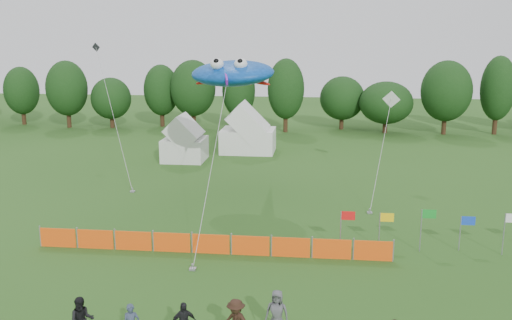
# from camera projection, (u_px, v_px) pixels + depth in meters

# --- Properties ---
(treeline) EXTENTS (104.57, 8.78, 8.36)m
(treeline) POSITION_uv_depth(u_px,v_px,m) (310.00, 94.00, 63.51)
(treeline) COLOR #382314
(treeline) RESTS_ON ground
(tent_left) EXTENTS (3.61, 3.61, 3.19)m
(tent_left) POSITION_uv_depth(u_px,v_px,m) (185.00, 142.00, 49.18)
(tent_left) COLOR silver
(tent_left) RESTS_ON ground
(tent_right) EXTENTS (4.97, 3.97, 3.50)m
(tent_right) POSITION_uv_depth(u_px,v_px,m) (248.00, 133.00, 52.65)
(tent_right) COLOR white
(tent_right) RESTS_ON ground
(barrier_fence) EXTENTS (17.90, 0.06, 1.00)m
(barrier_fence) POSITION_uv_depth(u_px,v_px,m) (211.00, 244.00, 28.46)
(barrier_fence) COLOR #F54F0D
(barrier_fence) RESTS_ON ground
(flag_row) EXTENTS (10.73, 0.72, 2.22)m
(flag_row) POSITION_uv_depth(u_px,v_px,m) (445.00, 225.00, 28.53)
(flag_row) COLOR gray
(flag_row) RESTS_ON ground
(spectator_e) EXTENTS (0.91, 0.65, 1.76)m
(spectator_e) POSITION_uv_depth(u_px,v_px,m) (277.00, 313.00, 20.64)
(spectator_e) COLOR #4A4B4F
(spectator_e) RESTS_ON ground
(stingray_kite) EXTENTS (7.57, 21.00, 9.34)m
(stingray_kite) POSITION_uv_depth(u_px,v_px,m) (234.00, 73.00, 37.62)
(stingray_kite) COLOR blue
(stingray_kite) RESTS_ON ground
(small_kite_white) EXTENTS (2.77, 8.92, 6.71)m
(small_kite_white) POSITION_uv_depth(u_px,v_px,m) (386.00, 126.00, 39.92)
(small_kite_white) COLOR silver
(small_kite_white) RESTS_ON ground
(small_kite_dark) EXTENTS (7.31, 12.06, 10.01)m
(small_kite_dark) POSITION_uv_depth(u_px,v_px,m) (110.00, 104.00, 45.18)
(small_kite_dark) COLOR black
(small_kite_dark) RESTS_ON ground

